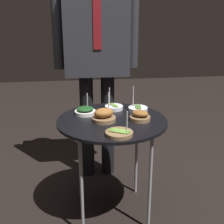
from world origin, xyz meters
name	(u,v)px	position (x,y,z in m)	size (l,w,h in m)	color
ground_plane	(112,211)	(0.00, 0.00, 0.00)	(8.00, 8.00, 0.00)	black
serving_cart	(112,126)	(0.00, 0.00, 0.63)	(0.69, 0.69, 0.68)	black
bowl_roast_far_rim	(140,116)	(0.17, -0.03, 0.71)	(0.13, 0.13, 0.06)	brown
bowl_asparagus_center	(138,108)	(0.20, 0.16, 0.69)	(0.13, 0.13, 0.16)	silver
bowl_roast_front_left	(104,116)	(-0.05, -0.02, 0.72)	(0.15, 0.15, 0.18)	brown
bowl_asparagus_back_right	(114,107)	(0.04, 0.20, 0.70)	(0.12, 0.12, 0.15)	silver
bowl_spinach_mid_right	(85,111)	(-0.16, 0.12, 0.70)	(0.14, 0.14, 0.13)	silver
bowl_asparagus_front_right	(119,133)	(0.01, -0.25, 0.69)	(0.15, 0.15, 0.14)	brown
waiter_figure	(96,43)	(-0.05, 0.54, 1.09)	(0.64, 0.24, 1.73)	black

